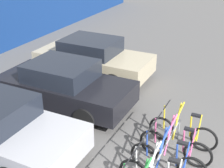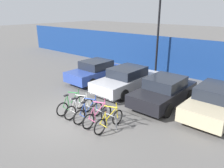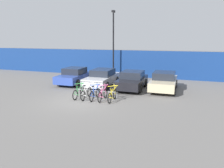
{
  "view_description": "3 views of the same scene",
  "coord_description": "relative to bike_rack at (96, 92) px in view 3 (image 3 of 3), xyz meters",
  "views": [
    {
      "loc": [
        -4.58,
        -0.76,
        4.71
      ],
      "look_at": [
        2.13,
        2.57,
        1.14
      ],
      "focal_mm": 50.0,
      "sensor_mm": 36.0,
      "label": 1
    },
    {
      "loc": [
        7.07,
        -5.25,
        4.63
      ],
      "look_at": [
        0.39,
        2.41,
        1.11
      ],
      "focal_mm": 35.0,
      "sensor_mm": 36.0,
      "label": 2
    },
    {
      "loc": [
        6.11,
        -12.14,
        3.95
      ],
      "look_at": [
        1.61,
        1.27,
        0.94
      ],
      "focal_mm": 35.0,
      "sensor_mm": 36.0,
      "label": 3
    }
  ],
  "objects": [
    {
      "name": "bicycle_green",
      "position": [
        -1.18,
        -0.15,
        -0.1
      ],
      "size": [
        0.68,
        1.71,
        1.05
      ],
      "rotation": [
        0.0,
        0.0,
        -0.04
      ],
      "color": "black",
      "rests_on": "ground"
    },
    {
      "name": "ground_plane",
      "position": [
        -0.7,
        -0.68,
        -0.47
      ],
      "size": [
        120.0,
        120.0,
        0.0
      ],
      "primitive_type": "plane",
      "color": "#605E5B"
    },
    {
      "name": "hoarding_wall",
      "position": [
        -0.7,
        8.82,
        0.88
      ],
      "size": [
        36.0,
        0.16,
        2.7
      ],
      "primitive_type": "cube",
      "color": "navy",
      "rests_on": "ground"
    },
    {
      "name": "bicycle_yellow",
      "position": [
        1.18,
        -0.15,
        -0.1
      ],
      "size": [
        0.68,
        1.71,
        1.05
      ],
      "rotation": [
        0.0,
        0.0,
        -0.07
      ],
      "color": "black",
      "rests_on": "ground"
    },
    {
      "name": "car_black",
      "position": [
        1.58,
        3.56,
        0.22
      ],
      "size": [
        1.91,
        4.07,
        1.4
      ],
      "color": "black",
      "rests_on": "ground"
    },
    {
      "name": "car_silver",
      "position": [
        -1.02,
        3.83,
        0.22
      ],
      "size": [
        1.91,
        4.43,
        1.4
      ],
      "color": "#B7B7BC",
      "rests_on": "ground"
    },
    {
      "name": "bicycle_pink",
      "position": [
        0.53,
        -0.15,
        -0.1
      ],
      "size": [
        0.68,
        1.71,
        1.05
      ],
      "rotation": [
        0.0,
        0.0,
        0.02
      ],
      "color": "black",
      "rests_on": "ground"
    },
    {
      "name": "bicycle_white",
      "position": [
        -0.63,
        -0.15,
        -0.1
      ],
      "size": [
        0.68,
        1.71,
        1.05
      ],
      "rotation": [
        0.0,
        0.0,
        -0.0
      ],
      "color": "black",
      "rests_on": "ground"
    },
    {
      "name": "car_beige",
      "position": [
        3.97,
        3.92,
        0.22
      ],
      "size": [
        1.91,
        4.21,
        1.4
      ],
      "color": "#C1B28E",
      "rests_on": "ground"
    },
    {
      "name": "bicycle_blue",
      "position": [
        -0.02,
        -0.15,
        -0.1
      ],
      "size": [
        0.68,
        1.71,
        1.05
      ],
      "rotation": [
        0.0,
        0.0,
        -0.07
      ],
      "color": "black",
      "rests_on": "ground"
    },
    {
      "name": "bike_rack",
      "position": [
        0.0,
        0.0,
        0.0
      ],
      "size": [
        2.9,
        0.04,
        0.57
      ],
      "color": "gray",
      "rests_on": "ground"
    },
    {
      "name": "car_blue",
      "position": [
        -3.66,
        3.89,
        0.22
      ],
      "size": [
        1.91,
        3.92,
        1.4
      ],
      "color": "#2D479E",
      "rests_on": "ground"
    },
    {
      "name": "lamp_post",
      "position": [
        -1.38,
        7.82,
        3.13
      ],
      "size": [
        0.24,
        0.44,
        6.5
      ],
      "color": "black",
      "rests_on": "ground"
    }
  ]
}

